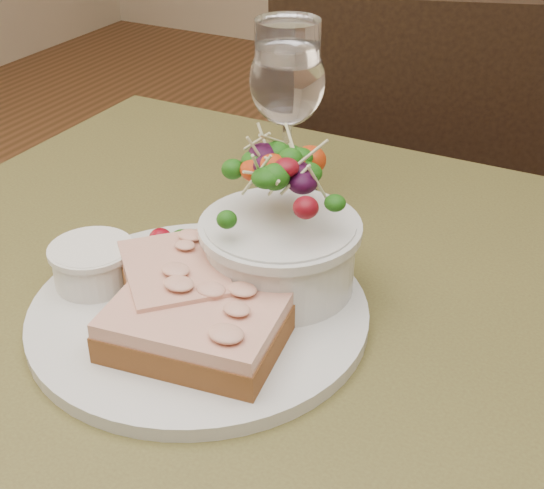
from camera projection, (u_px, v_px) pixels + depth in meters
The scene contains 9 objects.
cafe_table at pixel (241, 415), 0.67m from camera, with size 0.80×0.80×0.75m.
chair_far at pixel (396, 308), 1.41m from camera, with size 0.53×0.53×0.90m.
dinner_plate at pixel (199, 313), 0.62m from camera, with size 0.28×0.28×0.01m, color silver.
sandwich_front at pixel (196, 326), 0.57m from camera, with size 0.14×0.11×0.03m.
sandwich_back at pixel (175, 281), 0.61m from camera, with size 0.13×0.13×0.03m.
ramekin at pixel (92, 263), 0.64m from camera, with size 0.07×0.07×0.04m.
salad_bowl at pixel (280, 224), 0.62m from camera, with size 0.12×0.12×0.13m.
garnish at pixel (174, 242), 0.69m from camera, with size 0.05×0.04×0.02m.
wine_glass at pixel (287, 86), 0.75m from camera, with size 0.08×0.08×0.18m.
Camera 1 is at (0.25, -0.43, 1.13)m, focal length 50.00 mm.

